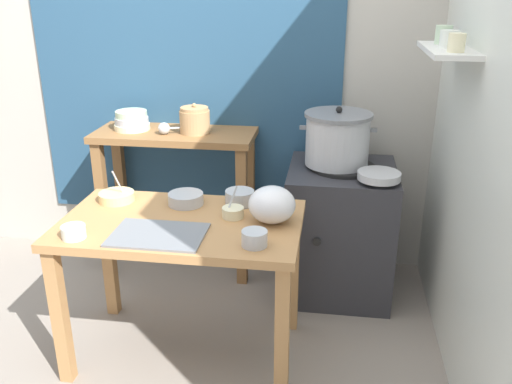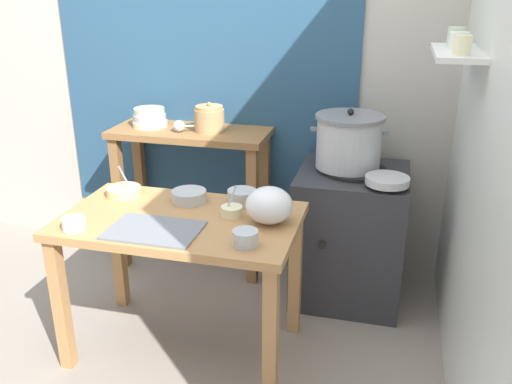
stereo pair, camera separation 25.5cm
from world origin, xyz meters
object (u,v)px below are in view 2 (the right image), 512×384
object	(u,v)px
ladle	(181,126)
wide_pan	(387,180)
steamer_pot	(349,141)
plastic_bag	(269,205)
prep_bowl_0	(74,223)
bowl_stack_enamel	(150,118)
prep_bowl_1	(124,191)
prep_bowl_2	(189,196)
prep_table	(181,239)
clay_pot	(209,119)
prep_bowl_3	(232,211)
serving_tray	(154,230)
back_shelf_table	(191,164)
prep_bowl_4	(242,196)
stove_block	(350,234)
prep_bowl_5	(245,237)

from	to	relation	value
ladle	wide_pan	bearing A→B (deg)	-12.60
steamer_pot	plastic_bag	distance (m)	0.76
prep_bowl_0	bowl_stack_enamel	bearing A→B (deg)	96.87
prep_bowl_1	prep_bowl_2	world-z (taller)	prep_bowl_1
prep_table	ladle	world-z (taller)	ladle
bowl_stack_enamel	prep_bowl_0	world-z (taller)	bowl_stack_enamel
clay_pot	prep_bowl_3	xyz separation A→B (m)	(0.37, -0.78, -0.23)
ladle	wide_pan	distance (m)	1.25
prep_table	plastic_bag	size ratio (longest dim) A/B	5.16
serving_tray	prep_bowl_3	distance (m)	0.37
bowl_stack_enamel	serving_tray	xyz separation A→B (m)	(0.48, -1.04, -0.23)
back_shelf_table	prep_bowl_4	distance (m)	0.80
stove_block	prep_bowl_4	xyz separation A→B (m)	(-0.50, -0.49, 0.37)
back_shelf_table	prep_bowl_4	world-z (taller)	back_shelf_table
prep_bowl_4	bowl_stack_enamel	bearing A→B (deg)	140.32
back_shelf_table	prep_bowl_2	world-z (taller)	back_shelf_table
prep_bowl_2	serving_tray	bearing A→B (deg)	-94.06
plastic_bag	bowl_stack_enamel	bearing A→B (deg)	139.07
prep_bowl_0	prep_bowl_1	xyz separation A→B (m)	(0.02, 0.42, -0.01)
steamer_pot	stove_block	bearing A→B (deg)	-26.62
prep_bowl_2	prep_bowl_5	size ratio (longest dim) A/B	1.59
prep_bowl_2	stove_block	bearing A→B (deg)	34.91
back_shelf_table	prep_bowl_4	bearing A→B (deg)	-51.02
steamer_pot	prep_bowl_0	bearing A→B (deg)	-138.13
steamer_pot	prep_bowl_5	size ratio (longest dim) A/B	3.90
steamer_pot	wide_pan	distance (m)	0.34
stove_block	clay_pot	size ratio (longest dim) A/B	4.38
clay_pot	prep_bowl_0	bearing A→B (deg)	-103.43
back_shelf_table	serving_tray	world-z (taller)	back_shelf_table
stove_block	prep_bowl_3	xyz separation A→B (m)	(-0.50, -0.65, 0.36)
back_shelf_table	prep_bowl_1	size ratio (longest dim) A/B	5.49
prep_bowl_3	prep_bowl_4	size ratio (longest dim) A/B	1.02
plastic_bag	wide_pan	world-z (taller)	plastic_bag
wide_pan	prep_bowl_2	size ratio (longest dim) A/B	1.30
prep_table	steamer_pot	bearing A→B (deg)	46.94
serving_tray	wide_pan	world-z (taller)	wide_pan
serving_tray	prep_bowl_3	xyz separation A→B (m)	(0.28, 0.24, 0.02)
prep_table	prep_bowl_0	distance (m)	0.49
prep_table	prep_bowl_4	distance (m)	0.36
serving_tray	prep_bowl_0	distance (m)	0.36
serving_tray	prep_bowl_4	world-z (taller)	prep_bowl_4
prep_bowl_4	prep_table	bearing A→B (deg)	-135.22
serving_tray	prep_bowl_2	world-z (taller)	prep_bowl_2
ladle	prep_bowl_2	distance (m)	0.69
prep_bowl_2	plastic_bag	bearing A→B (deg)	-18.20
steamer_pot	prep_bowl_5	bearing A→B (deg)	-108.94
ladle	serving_tray	xyz separation A→B (m)	(0.25, -0.97, -0.21)
prep_bowl_0	prep_bowl_2	xyz separation A→B (m)	(0.37, 0.43, 0.00)
ladle	bowl_stack_enamel	bearing A→B (deg)	162.71
prep_table	clay_pot	size ratio (longest dim) A/B	6.18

